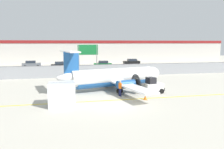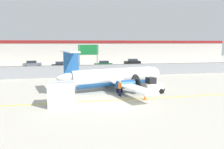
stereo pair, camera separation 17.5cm
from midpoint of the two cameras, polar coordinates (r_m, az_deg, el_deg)
The scene contains 16 objects.
ground_plane at distance 22.33m, azimuth -0.58°, elevation -6.78°, with size 140.00×140.00×0.01m.
perimeter_fence at distance 37.69m, azimuth -5.18°, elevation 1.09°, with size 98.00×0.10×2.10m.
parking_lot_strip at distance 49.18m, azimuth -6.64°, elevation 1.50°, with size 98.00×17.00×0.12m.
background_building at distance 67.33m, azimuth -8.04°, elevation 6.01°, with size 91.00×8.10×6.50m.
commuter_airplane at distance 27.00m, azimuth 1.07°, elevation -0.68°, with size 13.74×15.93×4.92m.
baggage_tug at distance 25.74m, azimuth 10.83°, elevation -2.96°, with size 2.49×1.73×1.88m.
ground_crew_worker at distance 23.92m, azimuth 2.28°, elevation -3.43°, with size 0.45×0.53×1.70m.
cargo_container at distance 20.78m, azimuth -12.83°, elevation -5.02°, with size 2.44×2.01×2.20m.
traffic_cone_near_left at distance 22.79m, azimuth 8.85°, elevation -5.77°, with size 0.36×0.36×0.64m.
traffic_cone_near_right at distance 25.22m, azimuth -14.32°, elevation -4.56°, with size 0.36×0.36×0.64m.
traffic_cone_far_left at distance 25.83m, azimuth 7.52°, elevation -4.08°, with size 0.36×0.36×0.64m.
parked_car_0 at distance 54.43m, azimuth -20.06°, elevation 2.59°, with size 4.38×2.41×1.58m.
parked_car_1 at distance 49.78m, azimuth -13.03°, elevation 2.39°, with size 4.29×2.19×1.58m.
parked_car_2 at distance 50.83m, azimuth -2.16°, elevation 2.71°, with size 4.37×2.38×1.58m.
parked_car_3 at distance 57.27m, azimuth 5.43°, elevation 3.31°, with size 4.25×2.10×1.58m.
highway_sign at distance 39.24m, azimuth -6.09°, elevation 5.79°, with size 3.60×0.14×5.50m.
Camera 2 is at (-3.98, -19.19, 5.80)m, focal length 35.00 mm.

